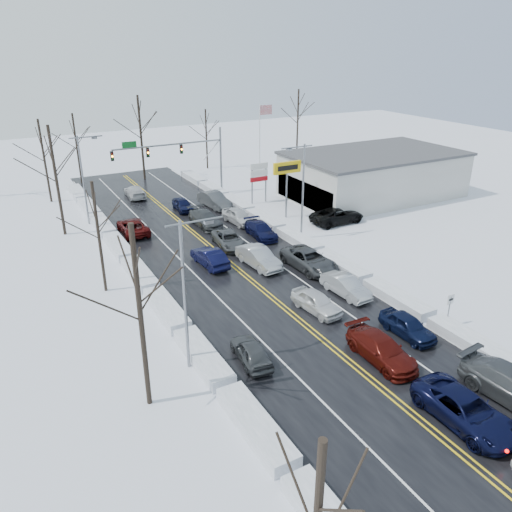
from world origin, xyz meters
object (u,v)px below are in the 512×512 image
dealership_building (373,174)px  oncoming_car_0 (210,265)px  tires_plus_sign (287,171)px  traffic_signal_mast (181,152)px  flagpole (261,137)px

dealership_building → oncoming_car_0: dealership_building is taller
tires_plus_sign → traffic_signal_mast: bearing=120.5°
dealership_building → oncoming_car_0: bearing=-159.6°
traffic_signal_mast → flagpole: size_ratio=1.33×
tires_plus_sign → dealership_building: (13.48, 2.01, -2.34)m
tires_plus_sign → oncoming_car_0: tires_plus_sign is taller
tires_plus_sign → flagpole: (4.67, 14.01, 0.93)m
tires_plus_sign → flagpole: flagpole is taller
tires_plus_sign → flagpole: bearing=71.6°
tires_plus_sign → oncoming_car_0: size_ratio=1.32×
traffic_signal_mast → dealership_building: (20.53, -9.99, -2.82)m
traffic_signal_mast → oncoming_car_0: traffic_signal_mast is taller
traffic_signal_mast → tires_plus_sign: traffic_signal_mast is taller
oncoming_car_0 → dealership_building: bearing=-162.8°
traffic_signal_mast → oncoming_car_0: size_ratio=2.92×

